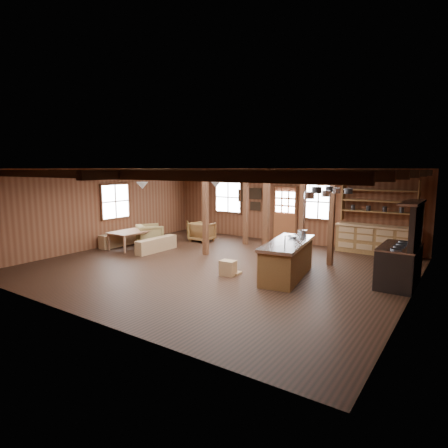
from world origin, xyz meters
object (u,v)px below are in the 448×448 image
at_px(kitchen_island, 287,259).
at_px(commercial_range, 401,259).
at_px(armchair_a, 197,230).
at_px(dining_table, 135,239).
at_px(armchair_c, 150,235).
at_px(armchair_b, 202,232).

height_order(kitchen_island, commercial_range, commercial_range).
bearing_deg(armchair_a, dining_table, 27.10).
height_order(dining_table, armchair_c, armchair_c).
bearing_deg(commercial_range, kitchen_island, -161.23).
height_order(armchair_b, armchair_c, armchair_c).
distance_m(kitchen_island, commercial_range, 2.71).
xyz_separation_m(kitchen_island, armchair_a, (-5.09, 2.74, -0.10)).
bearing_deg(armchair_b, armchair_c, 59.98).
relative_size(commercial_range, armchair_a, 2.49).
bearing_deg(armchair_b, kitchen_island, 152.54).
relative_size(dining_table, armchair_b, 2.18).
distance_m(dining_table, armchair_c, 0.59).
relative_size(kitchen_island, armchair_b, 3.21).
height_order(armchair_a, armchair_b, armchair_a).
distance_m(commercial_range, armchair_c, 8.39).
xyz_separation_m(commercial_range, armchair_c, (-8.38, -0.01, -0.26)).
distance_m(kitchen_island, armchair_a, 5.78).
bearing_deg(armchair_c, commercial_range, -147.76).
bearing_deg(dining_table, kitchen_island, -91.92).
bearing_deg(armchair_c, armchair_b, -89.12).
distance_m(commercial_range, armchair_a, 7.89).
bearing_deg(commercial_range, armchair_b, 166.66).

